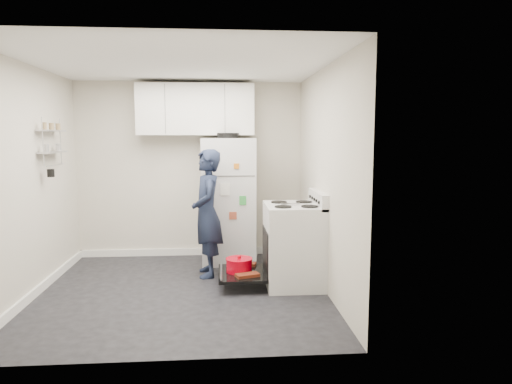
{
  "coord_description": "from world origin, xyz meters",
  "views": [
    {
      "loc": [
        0.44,
        -5.01,
        1.74
      ],
      "look_at": [
        0.87,
        0.57,
        1.05
      ],
      "focal_mm": 32.0,
      "sensor_mm": 36.0,
      "label": 1
    }
  ],
  "objects": [
    {
      "name": "person",
      "position": [
        0.26,
        0.59,
        0.79
      ],
      "size": [
        0.44,
        0.62,
        1.58
      ],
      "primitive_type": "imported",
      "rotation": [
        0.0,
        0.0,
        -1.45
      ],
      "color": "#182036",
      "rests_on": "ground"
    },
    {
      "name": "upper_cabinets",
      "position": [
        0.1,
        1.43,
        2.1
      ],
      "size": [
        1.6,
        0.33,
        0.7
      ],
      "primitive_type": "cube",
      "color": "silver",
      "rests_on": "room"
    },
    {
      "name": "wall_shelf_rack",
      "position": [
        -1.52,
        0.49,
        1.68
      ],
      "size": [
        0.14,
        0.6,
        0.61
      ],
      "color": "#B2B2B7",
      "rests_on": "room"
    },
    {
      "name": "room",
      "position": [
        -0.03,
        0.03,
        1.21
      ],
      "size": [
        3.21,
        3.21,
        2.51
      ],
      "color": "black",
      "rests_on": "ground"
    },
    {
      "name": "electric_range",
      "position": [
        1.26,
        0.15,
        0.47
      ],
      "size": [
        0.66,
        0.76,
        1.1
      ],
      "color": "silver",
      "rests_on": "ground"
    },
    {
      "name": "refrigerator",
      "position": [
        0.54,
        1.25,
        0.86
      ],
      "size": [
        0.72,
        0.74,
        1.78
      ],
      "color": "silver",
      "rests_on": "ground"
    },
    {
      "name": "open_oven_door",
      "position": [
        0.66,
        0.16,
        0.2
      ],
      "size": [
        0.55,
        0.71,
        0.23
      ],
      "color": "black",
      "rests_on": "ground"
    }
  ]
}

